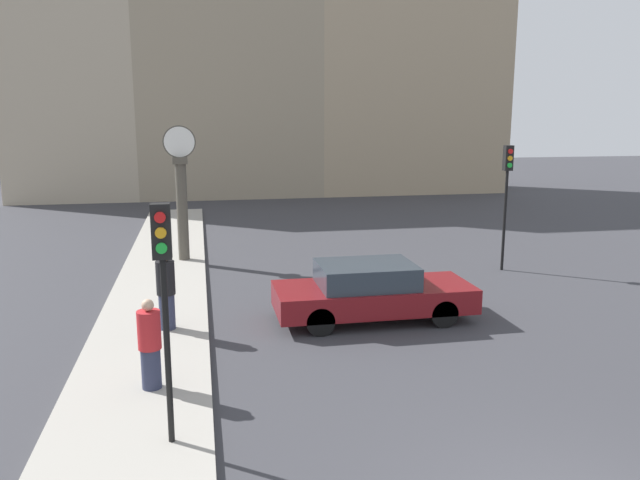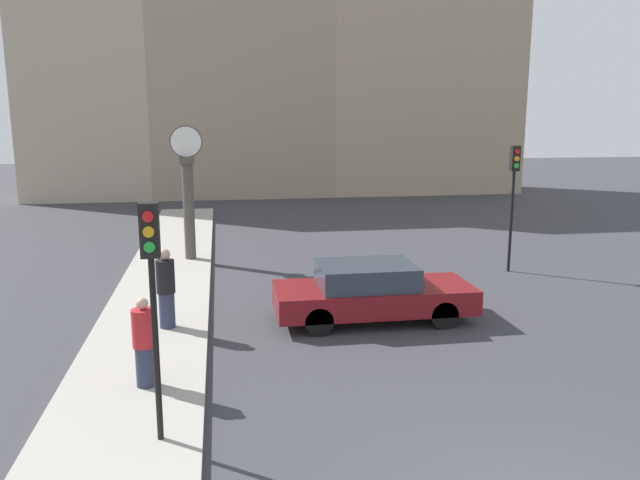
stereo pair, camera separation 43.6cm
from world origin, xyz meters
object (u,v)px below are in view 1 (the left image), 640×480
object	(u,v)px
traffic_light_near	(163,274)
traffic_light_far	(507,182)
pedestrian_red_top	(150,345)
sedan_car	(371,291)
street_clock	(182,196)
pedestrian_black_jacket	(166,290)

from	to	relation	value
traffic_light_near	traffic_light_far	bearing A→B (deg)	42.74
traffic_light_far	pedestrian_red_top	world-z (taller)	traffic_light_far
sedan_car	street_clock	xyz separation A→B (m)	(-4.46, 6.70, 1.53)
pedestrian_black_jacket	pedestrian_red_top	bearing A→B (deg)	-92.42
pedestrian_black_jacket	traffic_light_far	bearing A→B (deg)	21.83
sedan_car	traffic_light_far	xyz separation A→B (m)	(5.33, 3.89, 2.07)
traffic_light_near	sedan_car	bearing A→B (deg)	49.21
pedestrian_red_top	sedan_car	bearing A→B (deg)	33.54
traffic_light_near	pedestrian_red_top	xyz separation A→B (m)	(-0.40, 1.92, -1.72)
traffic_light_far	pedestrian_black_jacket	size ratio (longest dim) A/B	2.16
street_clock	pedestrian_black_jacket	xyz separation A→B (m)	(-0.22, -6.83, -1.21)
pedestrian_black_jacket	pedestrian_red_top	world-z (taller)	pedestrian_black_jacket
pedestrian_red_top	traffic_light_far	bearing A→B (deg)	34.92
sedan_car	pedestrian_red_top	distance (m)	5.78
traffic_light_near	pedestrian_black_jacket	distance (m)	5.25
traffic_light_far	pedestrian_red_top	distance (m)	12.50
pedestrian_black_jacket	sedan_car	bearing A→B (deg)	1.50
traffic_light_near	street_clock	size ratio (longest dim) A/B	0.81
street_clock	pedestrian_black_jacket	distance (m)	6.94
traffic_light_far	street_clock	world-z (taller)	street_clock
sedan_car	traffic_light_far	bearing A→B (deg)	36.12
traffic_light_near	pedestrian_black_jacket	xyz separation A→B (m)	(-0.27, 4.98, -1.61)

